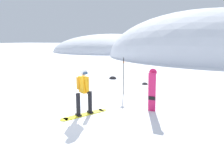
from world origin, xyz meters
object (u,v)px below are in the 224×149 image
snowboarder_main (84,90)px  rock_mid (145,84)px  spare_snowboard (152,90)px  rock_dark (113,79)px  piste_marker_near (123,73)px

snowboarder_main → rock_mid: 5.91m
snowboarder_main → spare_snowboard: (2.23, 1.21, -0.08)m
rock_mid → snowboarder_main: bearing=-99.7°
spare_snowboard → rock_dark: 6.68m
rock_dark → piste_marker_near: bearing=-61.2°
piste_marker_near → rock_dark: size_ratio=3.60×
rock_dark → rock_mid: size_ratio=1.43×
piste_marker_near → rock_mid: size_ratio=5.14×
rock_dark → snowboarder_main: bearing=-77.4°
spare_snowboard → rock_mid: (-1.25, 4.54, -0.84)m
piste_marker_near → rock_dark: bearing=118.8°
piste_marker_near → rock_dark: (-1.97, 3.58, -1.08)m
snowboarder_main → spare_snowboard: bearing=28.5°
spare_snowboard → snowboarder_main: bearing=-151.5°
rock_dark → rock_mid: 2.65m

